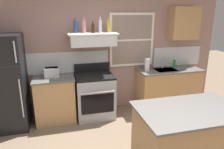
{
  "coord_description": "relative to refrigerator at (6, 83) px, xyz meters",
  "views": [
    {
      "loc": [
        -0.91,
        -2.13,
        2.13
      ],
      "look_at": [
        -0.05,
        1.2,
        1.1
      ],
      "focal_mm": 33.39,
      "sensor_mm": 36.0,
      "label": 1
    }
  ],
  "objects": [
    {
      "name": "kitchen_island",
      "position": [
        2.61,
        -1.82,
        -0.43
      ],
      "size": [
        1.4,
        0.9,
        0.91
      ],
      "color": "tan",
      "rests_on": "ground_plane"
    },
    {
      "name": "bottle_rose_pink",
      "position": [
        1.49,
        0.13,
        0.98
      ],
      "size": [
        0.07,
        0.07,
        0.29
      ],
      "color": "#C67F84",
      "rests_on": "range_hood_shelf"
    },
    {
      "name": "range_hood_shelf",
      "position": [
        1.65,
        0.12,
        0.74
      ],
      "size": [
        0.96,
        0.52,
        0.24
      ],
      "color": "silver"
    },
    {
      "name": "back_wall",
      "position": [
        1.93,
        0.39,
        0.47
      ],
      "size": [
        5.4,
        0.11,
        2.7
      ],
      "color": "gray",
      "rests_on": "ground_plane"
    },
    {
      "name": "bottle_champagne_gold_foil",
      "position": [
        1.99,
        0.15,
        0.98
      ],
      "size": [
        0.08,
        0.08,
        0.29
      ],
      "color": "#B29333",
      "rests_on": "range_hood_shelf"
    },
    {
      "name": "bottle_brown_stout",
      "position": [
        1.66,
        0.08,
        0.95
      ],
      "size": [
        0.06,
        0.06,
        0.21
      ],
      "color": "#381E0F",
      "rests_on": "range_hood_shelf"
    },
    {
      "name": "upper_cabinet_right",
      "position": [
        3.7,
        0.2,
        1.02
      ],
      "size": [
        0.64,
        0.32,
        0.7
      ],
      "color": "tan"
    },
    {
      "name": "bottle_clear_tall",
      "position": [
        1.8,
        0.11,
        0.99
      ],
      "size": [
        0.06,
        0.06,
        0.3
      ],
      "color": "silver",
      "rests_on": "range_hood_shelf"
    },
    {
      "name": "stove_range",
      "position": [
        1.65,
        0.02,
        -0.42
      ],
      "size": [
        0.76,
        0.69,
        1.09
      ],
      "color": "#9EA0A5",
      "rests_on": "ground_plane"
    },
    {
      "name": "counter_right_with_sink",
      "position": [
        3.35,
        0.06,
        -0.43
      ],
      "size": [
        1.43,
        0.63,
        0.91
      ],
      "color": "tan",
      "rests_on": "ground_plane"
    },
    {
      "name": "counter_left_of_stove",
      "position": [
        0.85,
        0.06,
        -0.43
      ],
      "size": [
        0.79,
        0.63,
        0.91
      ],
      "color": "tan",
      "rests_on": "ground_plane"
    },
    {
      "name": "sink_faucet",
      "position": [
        3.25,
        0.16,
        0.2
      ],
      "size": [
        0.03,
        0.17,
        0.28
      ],
      "color": "silver",
      "rests_on": "counter_right_with_sink"
    },
    {
      "name": "bottle_blue_liqueur",
      "position": [
        1.33,
        0.18,
        0.98
      ],
      "size": [
        0.07,
        0.07,
        0.28
      ],
      "color": "#1E478C",
      "rests_on": "range_hood_shelf"
    },
    {
      "name": "paper_towel_roll",
      "position": [
        2.82,
        0.06,
        0.16
      ],
      "size": [
        0.11,
        0.11,
        0.27
      ],
      "primitive_type": "cylinder",
      "color": "white",
      "rests_on": "counter_right_with_sink"
    },
    {
      "name": "refrigerator",
      "position": [
        0.0,
        0.0,
        0.0
      ],
      "size": [
        0.7,
        0.72,
        1.77
      ],
      "color": "black",
      "rests_on": "ground_plane"
    },
    {
      "name": "toaster",
      "position": [
        0.82,
        0.11,
        0.13
      ],
      "size": [
        0.3,
        0.2,
        0.19
      ],
      "color": "silver",
      "rests_on": "counter_left_of_stove"
    },
    {
      "name": "dish_soap_bottle",
      "position": [
        3.53,
        0.16,
        0.12
      ],
      "size": [
        0.06,
        0.06,
        0.18
      ],
      "primitive_type": "cylinder",
      "color": "#268C3F",
      "rests_on": "counter_right_with_sink"
    }
  ]
}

